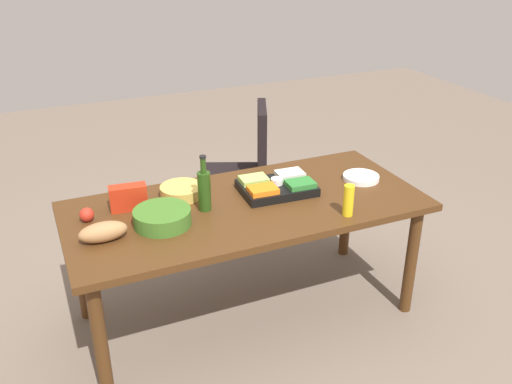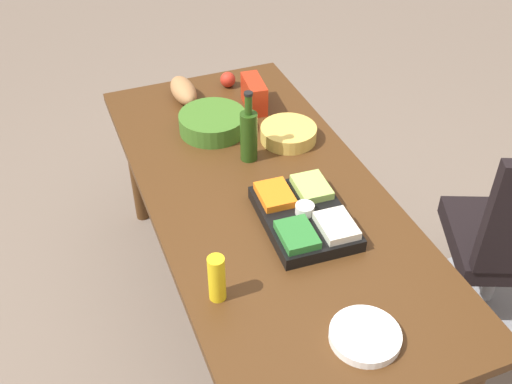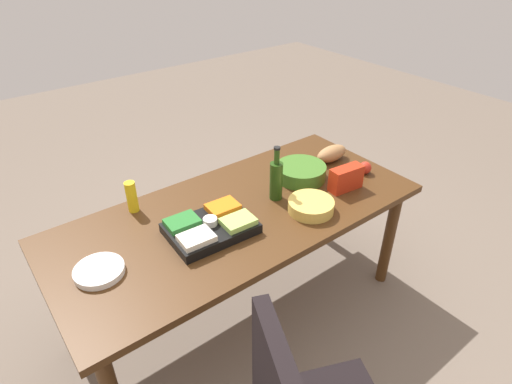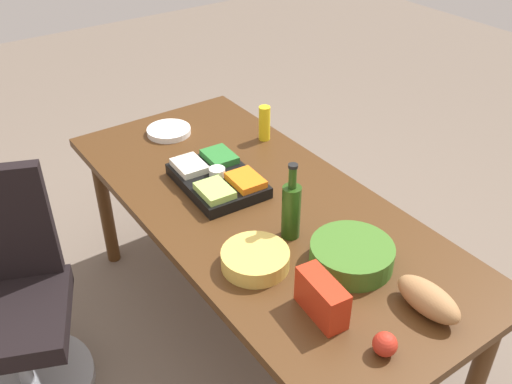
% 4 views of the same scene
% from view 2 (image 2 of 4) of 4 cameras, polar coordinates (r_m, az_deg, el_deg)
% --- Properties ---
extents(ground_plane, '(10.00, 10.00, 0.00)m').
position_cam_2_polar(ground_plane, '(2.95, 0.69, -11.50)').
color(ground_plane, '#726355').
extents(conference_table, '(2.01, 0.91, 0.76)m').
position_cam_2_polar(conference_table, '(2.47, 0.80, -1.49)').
color(conference_table, '#482B13').
rests_on(conference_table, ground).
extents(office_chair, '(0.63, 0.63, 1.00)m').
position_cam_2_polar(office_chair, '(2.90, 22.24, -5.52)').
color(office_chair, gray).
rests_on(office_chair, ground).
extents(paper_plate_stack, '(0.27, 0.27, 0.03)m').
position_cam_2_polar(paper_plate_stack, '(1.94, 10.09, -13.02)').
color(paper_plate_stack, white).
rests_on(paper_plate_stack, conference_table).
extents(veggie_tray, '(0.44, 0.32, 0.09)m').
position_cam_2_polar(veggie_tray, '(2.26, 4.51, -2.19)').
color(veggie_tray, black).
rests_on(veggie_tray, conference_table).
extents(chip_bowl, '(0.29, 0.29, 0.06)m').
position_cam_2_polar(chip_bowl, '(2.70, 3.03, 5.44)').
color(chip_bowl, gold).
rests_on(chip_bowl, conference_table).
extents(chip_bag_red, '(0.21, 0.10, 0.14)m').
position_cam_2_polar(chip_bag_red, '(2.91, -0.18, 9.08)').
color(chip_bag_red, red).
rests_on(chip_bag_red, conference_table).
extents(apple_red, '(0.08, 0.08, 0.08)m').
position_cam_2_polar(apple_red, '(3.10, -2.63, 10.39)').
color(apple_red, red).
rests_on(apple_red, conference_table).
extents(wine_bottle, '(0.09, 0.09, 0.32)m').
position_cam_2_polar(wine_bottle, '(2.53, -0.68, 5.39)').
color(wine_bottle, '#234312').
rests_on(wine_bottle, conference_table).
extents(salad_bowl, '(0.30, 0.30, 0.09)m').
position_cam_2_polar(salad_bowl, '(2.76, -4.04, 6.45)').
color(salad_bowl, '#3D6D23').
rests_on(salad_bowl, conference_table).
extents(bread_loaf, '(0.24, 0.11, 0.10)m').
position_cam_2_polar(bread_loaf, '(3.00, -6.75, 9.34)').
color(bread_loaf, '#A47447').
rests_on(bread_loaf, conference_table).
extents(mustard_bottle, '(0.06, 0.06, 0.17)m').
position_cam_2_polar(mustard_bottle, '(1.97, -3.66, -8.01)').
color(mustard_bottle, yellow).
rests_on(mustard_bottle, conference_table).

